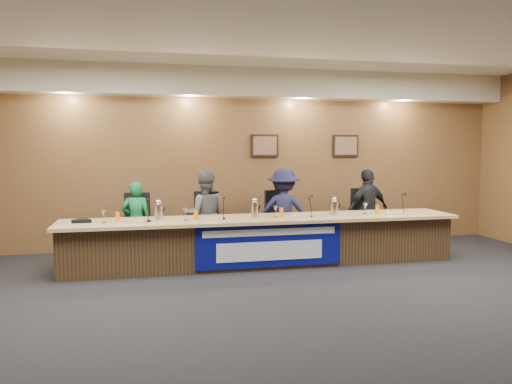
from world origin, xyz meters
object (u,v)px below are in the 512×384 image
(banner, at_px, (270,245))
(office_chair_c, at_px, (282,225))
(panelist_b, at_px, (205,215))
(speakerphone, at_px, (82,221))
(office_chair_b, at_px, (204,228))
(panelist_c, at_px, (284,212))
(office_chair_a, at_px, (137,230))
(carafe_right, at_px, (334,208))
(carafe_mid, at_px, (255,210))
(panelist_d, at_px, (368,210))
(dais_body, at_px, (263,242))
(panelist_a, at_px, (136,221))
(office_chair_d, at_px, (365,222))
(carafe_left, at_px, (159,212))

(banner, height_order, office_chair_c, banner)
(panelist_b, relative_size, speakerphone, 4.48)
(banner, bearing_deg, office_chair_b, 124.58)
(banner, bearing_deg, panelist_c, 64.73)
(office_chair_a, relative_size, carafe_right, 2.19)
(carafe_mid, bearing_deg, panelist_d, 18.45)
(office_chair_a, relative_size, office_chair_b, 1.00)
(panelist_c, height_order, office_chair_a, panelist_c)
(office_chair_b, relative_size, carafe_right, 2.19)
(dais_body, relative_size, banner, 2.73)
(carafe_mid, bearing_deg, panelist_b, 132.38)
(panelist_d, height_order, carafe_right, panelist_d)
(panelist_a, height_order, carafe_mid, panelist_a)
(office_chair_a, bearing_deg, speakerphone, -129.11)
(dais_body, bearing_deg, office_chair_d, 20.86)
(office_chair_a, xyz_separation_m, speakerphone, (-0.74, -0.79, 0.30))
(dais_body, relative_size, panelist_b, 4.18)
(carafe_mid, xyz_separation_m, carafe_right, (1.29, 0.01, -0.01))
(panelist_c, height_order, office_chair_c, panelist_c)
(panelist_d, bearing_deg, panelist_a, -14.59)
(office_chair_d, distance_m, speakerphone, 4.81)
(office_chair_d, xyz_separation_m, carafe_mid, (-2.22, -0.84, 0.39))
(panelist_d, bearing_deg, carafe_right, 23.78)
(dais_body, xyz_separation_m, carafe_right, (1.14, -0.05, 0.51))
(panelist_a, relative_size, carafe_left, 5.45)
(carafe_mid, bearing_deg, office_chair_c, 51.31)
(panelist_c, xyz_separation_m, carafe_mid, (-0.67, -0.74, 0.14))
(banner, height_order, speakerphone, speakerphone)
(panelist_a, relative_size, office_chair_c, 2.68)
(panelist_d, bearing_deg, banner, 13.48)
(panelist_b, xyz_separation_m, office_chair_d, (2.90, 0.10, -0.24))
(panelist_b, relative_size, carafe_right, 6.55)
(panelist_a, distance_m, office_chair_b, 1.11)
(panelist_d, xyz_separation_m, office_chair_c, (-1.55, 0.10, -0.24))
(panelist_d, height_order, office_chair_b, panelist_d)
(dais_body, xyz_separation_m, office_chair_b, (-0.83, 0.79, 0.13))
(panelist_d, height_order, office_chair_c, panelist_d)
(office_chair_c, distance_m, carafe_left, 2.28)
(panelist_c, xyz_separation_m, carafe_left, (-2.11, -0.65, 0.14))
(panelist_d, distance_m, office_chair_c, 1.57)
(panelist_c, relative_size, carafe_right, 6.65)
(panelist_c, height_order, carafe_left, panelist_c)
(banner, distance_m, office_chair_b, 1.47)
(panelist_c, relative_size, speakerphone, 4.55)
(dais_body, relative_size, speakerphone, 18.75)
(office_chair_a, bearing_deg, office_chair_b, 3.94)
(panelist_a, relative_size, panelist_c, 0.88)
(dais_body, xyz_separation_m, panelist_b, (-0.83, 0.69, 0.37))
(office_chair_d, bearing_deg, office_chair_c, -171.54)
(carafe_left, bearing_deg, speakerphone, -177.94)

